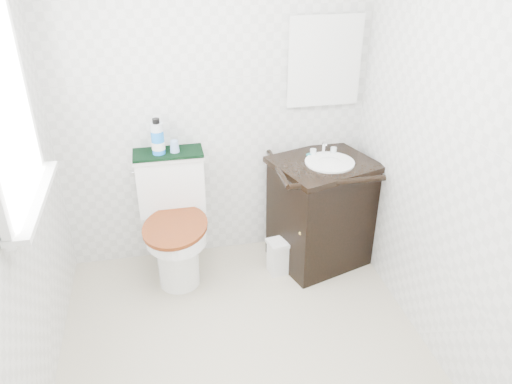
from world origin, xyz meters
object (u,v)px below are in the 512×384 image
object	(u,v)px
toilet	(175,226)
mouthwash_bottle	(158,138)
cup	(175,146)
vanity	(321,210)
trash_bin	(280,256)

from	to	relation	value
toilet	mouthwash_bottle	world-z (taller)	mouthwash_bottle
cup	mouthwash_bottle	bearing A→B (deg)	-175.92
vanity	trash_bin	distance (m)	0.45
toilet	vanity	xyz separation A→B (m)	(1.06, -0.06, 0.04)
toilet	vanity	size ratio (longest dim) A/B	0.97
vanity	mouthwash_bottle	world-z (taller)	mouthwash_bottle
trash_bin	toilet	bearing A→B (deg)	167.56
vanity	mouthwash_bottle	xyz separation A→B (m)	(-1.12, 0.17, 0.59)
cup	vanity	bearing A→B (deg)	-9.87
trash_bin	cup	xyz separation A→B (m)	(-0.69, 0.28, 0.81)
vanity	cup	bearing A→B (deg)	170.13
trash_bin	cup	distance (m)	1.10
toilet	mouthwash_bottle	xyz separation A→B (m)	(-0.06, 0.11, 0.64)
vanity	cup	world-z (taller)	cup
vanity	mouthwash_bottle	size ratio (longest dim) A/B	3.69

